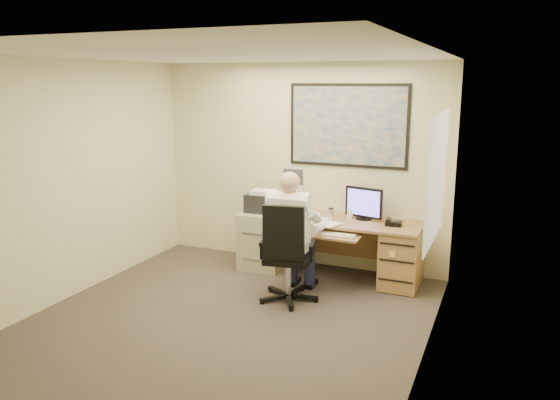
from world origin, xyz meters
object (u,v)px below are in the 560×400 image
at_px(filing_cabinet, 264,234).
at_px(office_chair, 286,273).
at_px(desk, 383,248).
at_px(person, 290,237).

height_order(filing_cabinet, office_chair, office_chair).
height_order(desk, office_chair, office_chair).
bearing_deg(desk, office_chair, -130.15).
relative_size(desk, filing_cabinet, 1.52).
bearing_deg(office_chair, desk, 40.41).
relative_size(desk, person, 1.08).
bearing_deg(person, office_chair, -98.04).
bearing_deg(filing_cabinet, desk, -1.74).
bearing_deg(office_chair, person, 74.47).
bearing_deg(desk, person, -132.27).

